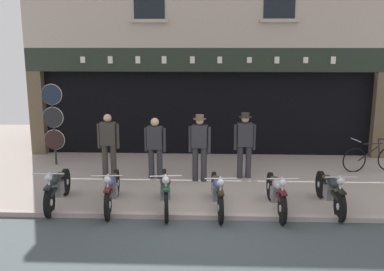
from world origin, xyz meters
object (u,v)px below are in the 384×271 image
(motorcycle_center, at_px, (217,191))
(salesman_left, at_px, (109,143))
(motorcycle_right, at_px, (330,190))
(leaning_bicycle, at_px, (372,158))
(motorcycle_left, at_px, (112,189))
(tyre_sign_pole, at_px, (53,118))
(advert_board_near, at_px, (290,95))
(salesman_right, at_px, (200,145))
(shopkeeper_center, at_px, (155,145))
(motorcycle_far_left, at_px, (57,187))
(motorcycle_center_left, at_px, (165,190))
(motorcycle_center_right, at_px, (276,192))
(assistant_far_right, at_px, (245,142))

(motorcycle_center, distance_m, salesman_left, 3.46)
(motorcycle_right, xyz_separation_m, leaning_bicycle, (1.90, 2.89, -0.05))
(motorcycle_left, height_order, salesman_left, salesman_left)
(tyre_sign_pole, relative_size, advert_board_near, 2.41)
(motorcycle_center, xyz_separation_m, salesman_right, (-0.42, 1.96, 0.53))
(motorcycle_center, relative_size, shopkeeper_center, 1.27)
(salesman_left, bearing_deg, motorcycle_far_left, 70.02)
(motorcycle_center_left, height_order, shopkeeper_center, shopkeeper_center)
(tyre_sign_pole, bearing_deg, motorcycle_center_right, -29.66)
(motorcycle_left, relative_size, tyre_sign_pole, 0.86)
(shopkeeper_center, bearing_deg, motorcycle_center_left, 107.60)
(assistant_far_right, bearing_deg, motorcycle_far_left, 23.18)
(motorcycle_center, height_order, salesman_right, salesman_right)
(salesman_left, distance_m, advert_board_near, 5.82)
(motorcycle_right, bearing_deg, motorcycle_left, -0.31)
(motorcycle_center_left, bearing_deg, motorcycle_right, 175.38)
(motorcycle_center, bearing_deg, advert_board_near, -119.96)
(motorcycle_far_left, distance_m, motorcycle_center, 3.42)
(motorcycle_center_right, xyz_separation_m, salesman_right, (-1.64, 1.97, 0.53))
(motorcycle_center_left, relative_size, shopkeeper_center, 1.27)
(leaning_bicycle, bearing_deg, motorcycle_left, 102.75)
(advert_board_near, height_order, leaning_bicycle, advert_board_near)
(motorcycle_left, distance_m, motorcycle_center, 2.23)
(motorcycle_center_left, bearing_deg, tyre_sign_pole, -50.68)
(salesman_right, relative_size, assistant_far_right, 1.00)
(motorcycle_left, bearing_deg, motorcycle_center_right, 173.81)
(assistant_far_right, bearing_deg, salesman_left, -0.37)
(salesman_right, bearing_deg, motorcycle_center, 110.39)
(motorcycle_right, bearing_deg, tyre_sign_pole, -25.97)
(salesman_left, bearing_deg, tyre_sign_pole, -34.94)
(salesman_right, distance_m, advert_board_near, 4.05)
(salesman_left, bearing_deg, advert_board_near, -151.53)
(assistant_far_right, xyz_separation_m, leaning_bicycle, (3.54, 0.75, -0.58))
(motorcycle_left, height_order, advert_board_near, advert_board_near)
(motorcycle_center_left, relative_size, tyre_sign_pole, 0.87)
(shopkeeper_center, xyz_separation_m, leaning_bicycle, (5.83, 0.90, -0.51))
(shopkeeper_center, height_order, tyre_sign_pole, tyre_sign_pole)
(assistant_far_right, bearing_deg, motorcycle_center, 67.77)
(motorcycle_center_left, relative_size, motorcycle_right, 1.02)
(shopkeeper_center, relative_size, assistant_far_right, 0.93)
(motorcycle_center, xyz_separation_m, advert_board_near, (2.28, 4.83, 1.45))
(motorcycle_right, height_order, assistant_far_right, assistant_far_right)
(tyre_sign_pole, bearing_deg, motorcycle_far_left, -69.73)
(motorcycle_far_left, height_order, motorcycle_right, same)
(motorcycle_right, distance_m, leaning_bicycle, 3.46)
(motorcycle_center, relative_size, assistant_far_right, 1.18)
(motorcycle_center, distance_m, shopkeeper_center, 2.70)
(assistant_far_right, height_order, advert_board_near, advert_board_near)
(motorcycle_center_left, distance_m, salesman_right, 2.14)
(motorcycle_left, relative_size, assistant_far_right, 1.17)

